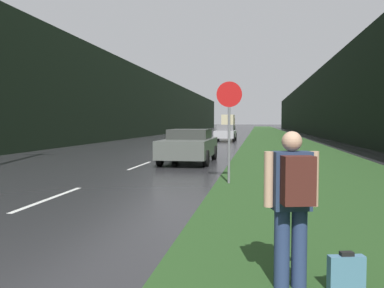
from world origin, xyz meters
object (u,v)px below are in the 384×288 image
object	(u,v)px
hitchhiker_with_backpack	(292,200)
car_passing_near	(189,145)
stop_sign	(229,121)
suitcase	(346,274)
delivery_truck	(228,122)
car_passing_far	(226,133)

from	to	relation	value
hitchhiker_with_backpack	car_passing_near	size ratio (longest dim) A/B	0.34
car_passing_near	stop_sign	bearing A→B (deg)	109.85
hitchhiker_with_backpack	car_passing_near	xyz separation A→B (m)	(-3.19, 12.75, -0.20)
suitcase	delivery_truck	distance (m)	84.35
hitchhiker_with_backpack	stop_sign	bearing A→B (deg)	85.55
delivery_truck	car_passing_far	bearing A→B (deg)	-86.23
stop_sign	hitchhiker_with_backpack	bearing A→B (deg)	-80.92
suitcase	car_passing_near	xyz separation A→B (m)	(-3.72, 12.73, 0.53)
hitchhiker_with_backpack	suitcase	size ratio (longest dim) A/B	3.82
stop_sign	delivery_truck	distance (m)	77.24
car_passing_near	car_passing_far	xyz separation A→B (m)	(0.00, 19.72, 0.02)
hitchhiker_with_backpack	car_passing_near	world-z (taller)	hitchhiker_with_backpack
hitchhiker_with_backpack	delivery_truck	world-z (taller)	delivery_truck
car_passing_near	delivery_truck	xyz separation A→B (m)	(-3.40, 71.30, 1.02)
car_passing_near	hitchhiker_with_backpack	bearing A→B (deg)	104.06
car_passing_far	hitchhiker_with_backpack	bearing A→B (deg)	95.62
stop_sign	car_passing_far	world-z (taller)	stop_sign
stop_sign	delivery_truck	world-z (taller)	delivery_truck
stop_sign	hitchhiker_with_backpack	distance (m)	7.14
car_passing_near	delivery_truck	size ratio (longest dim) A/B	0.59
hitchhiker_with_backpack	delivery_truck	size ratio (longest dim) A/B	0.20
hitchhiker_with_backpack	suitcase	xyz separation A→B (m)	(0.53, 0.02, -0.73)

